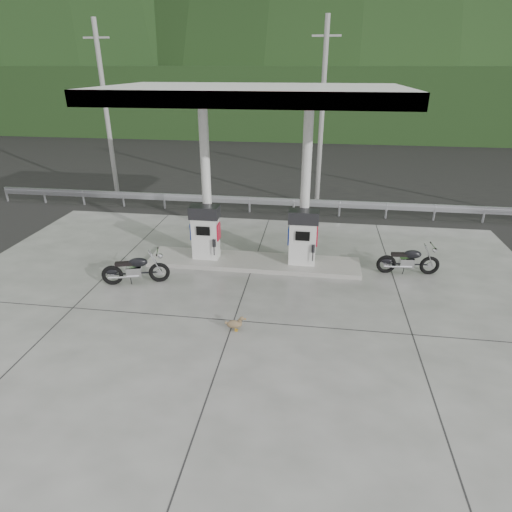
# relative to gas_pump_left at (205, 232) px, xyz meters

# --- Properties ---
(ground) EXTENTS (160.00, 160.00, 0.00)m
(ground) POSITION_rel_gas_pump_left_xyz_m (1.60, -2.50, -1.07)
(ground) COLOR black
(ground) RESTS_ON ground
(forecourt_apron) EXTENTS (18.00, 14.00, 0.02)m
(forecourt_apron) POSITION_rel_gas_pump_left_xyz_m (1.60, -2.50, -1.06)
(forecourt_apron) COLOR slate
(forecourt_apron) RESTS_ON ground
(pump_island) EXTENTS (7.00, 1.40, 0.15)m
(pump_island) POSITION_rel_gas_pump_left_xyz_m (1.60, 0.00, -0.98)
(pump_island) COLOR gray
(pump_island) RESTS_ON forecourt_apron
(gas_pump_left) EXTENTS (0.95, 0.55, 1.80)m
(gas_pump_left) POSITION_rel_gas_pump_left_xyz_m (0.00, 0.00, 0.00)
(gas_pump_left) COLOR silver
(gas_pump_left) RESTS_ON pump_island
(gas_pump_right) EXTENTS (0.95, 0.55, 1.80)m
(gas_pump_right) POSITION_rel_gas_pump_left_xyz_m (3.20, 0.00, 0.00)
(gas_pump_right) COLOR silver
(gas_pump_right) RESTS_ON pump_island
(canopy_column_left) EXTENTS (0.30, 0.30, 5.00)m
(canopy_column_left) POSITION_rel_gas_pump_left_xyz_m (0.00, 0.40, 1.60)
(canopy_column_left) COLOR white
(canopy_column_left) RESTS_ON pump_island
(canopy_column_right) EXTENTS (0.30, 0.30, 5.00)m
(canopy_column_right) POSITION_rel_gas_pump_left_xyz_m (3.20, 0.40, 1.60)
(canopy_column_right) COLOR white
(canopy_column_right) RESTS_ON pump_island
(canopy_roof) EXTENTS (8.50, 5.00, 0.40)m
(canopy_roof) POSITION_rel_gas_pump_left_xyz_m (1.60, 0.00, 4.30)
(canopy_roof) COLOR silver
(canopy_roof) RESTS_ON canopy_column_left
(guardrail) EXTENTS (26.00, 0.16, 1.42)m
(guardrail) POSITION_rel_gas_pump_left_xyz_m (1.60, 5.50, -0.36)
(guardrail) COLOR #ABADB3
(guardrail) RESTS_ON ground
(road) EXTENTS (60.00, 7.00, 0.01)m
(road) POSITION_rel_gas_pump_left_xyz_m (1.60, 9.00, -1.07)
(road) COLOR black
(road) RESTS_ON ground
(utility_pole_a) EXTENTS (0.22, 0.22, 8.00)m
(utility_pole_a) POSITION_rel_gas_pump_left_xyz_m (-6.40, 7.00, 2.93)
(utility_pole_a) COLOR gray
(utility_pole_a) RESTS_ON ground
(utility_pole_b) EXTENTS (0.22, 0.22, 8.00)m
(utility_pole_b) POSITION_rel_gas_pump_left_xyz_m (3.60, 7.00, 2.93)
(utility_pole_b) COLOR gray
(utility_pole_b) RESTS_ON ground
(tree_band) EXTENTS (80.00, 6.00, 6.00)m
(tree_band) POSITION_rel_gas_pump_left_xyz_m (1.60, 27.50, 1.93)
(tree_band) COLOR black
(tree_band) RESTS_ON ground
(forested_hills) EXTENTS (100.00, 40.00, 140.00)m
(forested_hills) POSITION_rel_gas_pump_left_xyz_m (1.60, 57.50, -1.07)
(forested_hills) COLOR black
(forested_hills) RESTS_ON ground
(motorcycle_left) EXTENTS (1.98, 1.10, 0.89)m
(motorcycle_left) POSITION_rel_gas_pump_left_xyz_m (-1.73, -1.84, -0.60)
(motorcycle_left) COLOR black
(motorcycle_left) RESTS_ON forecourt_apron
(motorcycle_right) EXTENTS (1.87, 0.70, 0.87)m
(motorcycle_right) POSITION_rel_gas_pump_left_xyz_m (6.56, 0.01, -0.62)
(motorcycle_right) COLOR black
(motorcycle_right) RESTS_ON forecourt_apron
(duck) EXTENTS (0.49, 0.18, 0.35)m
(duck) POSITION_rel_gas_pump_left_xyz_m (1.70, -3.93, -0.88)
(duck) COLOR brown
(duck) RESTS_ON forecourt_apron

